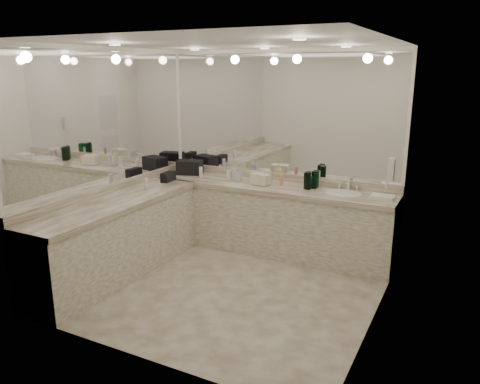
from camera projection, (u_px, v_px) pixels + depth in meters
The scene contains 36 objects.
floor at pixel (227, 286), 5.23m from camera, with size 3.20×3.20×0.00m, color beige.
ceiling at pixel (225, 43), 4.56m from camera, with size 3.20×3.20×0.00m, color white.
wall_back at pixel (280, 151), 6.19m from camera, with size 3.20×0.02×2.60m, color silver.
wall_left at pixel (109, 160), 5.60m from camera, with size 0.02×3.00×2.60m, color silver.
wall_right at pixel (382, 190), 4.19m from camera, with size 0.02×3.00×2.60m, color silver.
vanity_back_base at pixel (270, 220), 6.15m from camera, with size 3.20×0.60×0.84m, color silver.
vanity_back_top at pixel (271, 187), 6.03m from camera, with size 3.20×0.64×0.06m, color beige.
vanity_left_base at pixel (116, 241), 5.43m from camera, with size 0.60×2.40×0.84m, color silver.
vanity_left_top at pixel (114, 203), 5.31m from camera, with size 0.64×2.42×0.06m, color beige.
backsplash_back at pixel (279, 177), 6.26m from camera, with size 3.20×0.04×0.10m, color beige.
backsplash_left at pixel (112, 188), 5.68m from camera, with size 0.04×3.00×0.10m, color beige.
mirror_back at pixel (281, 115), 6.05m from camera, with size 3.12×0.01×1.55m, color white.
mirror_left at pixel (107, 120), 5.47m from camera, with size 0.01×2.92×1.55m, color white.
sink at pixel (344, 194), 5.61m from camera, with size 0.44×0.44×0.03m, color white.
faucet at pixel (348, 184), 5.77m from camera, with size 0.24×0.16×0.14m, color silver.
wall_phone at pixel (391, 170), 4.80m from camera, with size 0.06×0.10×0.24m, color white.
door at pixel (367, 233), 3.83m from camera, with size 0.02×0.82×2.10m, color white.
black_toiletry_bag at pixel (190, 167), 6.63m from camera, with size 0.34×0.22×0.20m, color black.
black_bag_spill at pixel (168, 177), 6.21m from camera, with size 0.10×0.23×0.13m, color black.
cream_cosmetic_case at pixel (261, 180), 6.03m from camera, with size 0.24×0.15×0.14m, color beige.
hand_towel at pixel (382, 197), 5.39m from camera, with size 0.26×0.17×0.04m, color white.
lotion_left at pixel (146, 184), 5.81m from camera, with size 0.05×0.05×0.13m, color white.
soap_bottle_a at pixel (235, 172), 6.26m from camera, with size 0.09×0.09×0.22m, color beige.
soap_bottle_b at pixel (239, 175), 6.24m from camera, with size 0.08×0.08×0.17m, color #B5B5CD.
soap_bottle_c at pixel (263, 177), 6.08m from camera, with size 0.13×0.13×0.17m, color #FFEC91.
green_bottle_0 at pixel (314, 180), 5.85m from camera, with size 0.07×0.07×0.22m, color #094221.
green_bottle_1 at pixel (316, 179), 5.89m from camera, with size 0.07×0.07×0.22m, color #094221.
green_bottle_2 at pixel (306, 181), 5.81m from camera, with size 0.07×0.07×0.21m, color #094221.
green_bottle_3 at pixel (309, 180), 5.85m from camera, with size 0.06×0.06×0.21m, color #094221.
green_bottle_4 at pixel (308, 181), 5.78m from camera, with size 0.07×0.07×0.22m, color #094221.
amenity_bottle_0 at pixel (254, 178), 6.09m from camera, with size 0.06×0.06×0.15m, color white.
amenity_bottle_1 at pixel (200, 173), 6.60m from camera, with size 0.04×0.04×0.06m, color silver.
amenity_bottle_2 at pixel (281, 180), 5.96m from camera, with size 0.04×0.04×0.15m, color #E57F66.
amenity_bottle_3 at pixel (229, 175), 6.35m from camera, with size 0.06×0.06×0.12m, color white.
amenity_bottle_4 at pixel (312, 182), 5.88m from camera, with size 0.04×0.04×0.15m, color white.
amenity_bottle_5 at pixel (201, 172), 6.43m from camera, with size 0.05×0.05×0.15m, color silver.
Camera 1 is at (2.30, -4.19, 2.36)m, focal length 35.00 mm.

